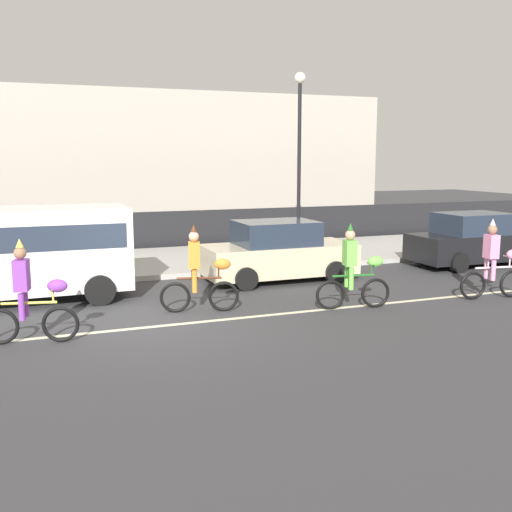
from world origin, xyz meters
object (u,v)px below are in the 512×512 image
object	(u,v)px
parade_cyclist_purple	(30,298)
parade_cyclist_orange	(200,274)
parked_car_black	(474,240)
street_lamp_post	(299,137)
parade_cyclist_lime	(354,272)
parked_car_beige	(278,252)
parked_van_white	(21,247)
parade_cyclist_pink	(494,264)

from	to	relation	value
parade_cyclist_purple	parade_cyclist_orange	size ratio (longest dim) A/B	1.00
parade_cyclist_orange	parked_car_black	bearing A→B (deg)	14.69
parade_cyclist_orange	street_lamp_post	size ratio (longest dim) A/B	0.33
parade_cyclist_lime	parked_car_beige	xyz separation A→B (m)	(-0.36, 3.44, -0.06)
parade_cyclist_orange	parked_van_white	world-z (taller)	parked_van_white
parade_cyclist_lime	parade_cyclist_pink	xyz separation A→B (m)	(3.61, -0.33, 0.00)
parade_cyclist_orange	parade_cyclist_lime	xyz separation A→B (m)	(3.26, -0.95, 0.00)
parade_cyclist_pink	parked_van_white	size ratio (longest dim) A/B	0.38
parked_car_beige	parked_car_black	distance (m)	6.62
parked_car_black	street_lamp_post	xyz separation A→B (m)	(-4.56, 3.12, 3.21)
parade_cyclist_purple	parade_cyclist_orange	bearing A→B (deg)	17.26
street_lamp_post	parade_cyclist_lime	bearing A→B (deg)	-104.45
parade_cyclist_pink	parked_car_beige	distance (m)	5.47
street_lamp_post	parade_cyclist_orange	bearing A→B (deg)	-131.40
parade_cyclist_pink	parade_cyclist_lime	bearing A→B (deg)	174.78
parade_cyclist_pink	parked_car_beige	bearing A→B (deg)	136.50
parked_van_white	street_lamp_post	size ratio (longest dim) A/B	0.85
street_lamp_post	parade_cyclist_purple	bearing A→B (deg)	-141.48
parked_car_beige	street_lamp_post	bearing A→B (deg)	56.72
parade_cyclist_pink	parked_car_beige	xyz separation A→B (m)	(-3.97, 3.77, -0.06)
parade_cyclist_orange	parade_cyclist_pink	world-z (taller)	same
parade_cyclist_orange	parked_van_white	distance (m)	4.34
parade_cyclist_purple	parked_car_black	size ratio (longest dim) A/B	0.47
parade_cyclist_orange	parked_van_white	bearing A→B (deg)	146.30
parade_cyclist_lime	street_lamp_post	world-z (taller)	street_lamp_post
parade_cyclist_lime	parked_car_beige	distance (m)	3.46
parade_cyclist_pink	parked_car_black	size ratio (longest dim) A/B	0.47
parade_cyclist_lime	parked_van_white	xyz separation A→B (m)	(-6.86, 3.35, 0.44)
parade_cyclist_purple	parked_van_white	distance (m)	3.50
parked_car_black	parade_cyclist_purple	bearing A→B (deg)	-164.62
parade_cyclist_lime	parade_cyclist_pink	world-z (taller)	same
parked_van_white	parked_car_black	world-z (taller)	parked_van_white
parade_cyclist_orange	parked_car_black	size ratio (longest dim) A/B	0.47
parade_cyclist_orange	parked_car_beige	size ratio (longest dim) A/B	0.47
parade_cyclist_purple	street_lamp_post	world-z (taller)	street_lamp_post
parade_cyclist_pink	parked_van_white	bearing A→B (deg)	160.65
parked_van_white	parked_car_black	distance (m)	13.12
parade_cyclist_purple	street_lamp_post	distance (m)	11.20
parade_cyclist_orange	parade_cyclist_pink	bearing A→B (deg)	-10.53
parade_cyclist_lime	parked_car_black	world-z (taller)	parade_cyclist_lime
parade_cyclist_orange	street_lamp_post	world-z (taller)	street_lamp_post
street_lamp_post	parked_car_beige	bearing A→B (deg)	-123.28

